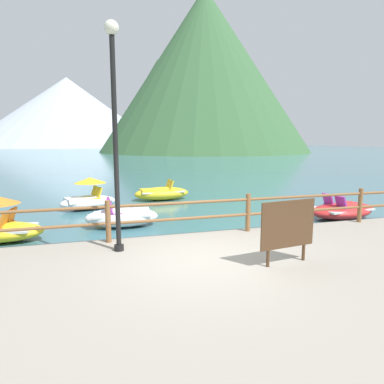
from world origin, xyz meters
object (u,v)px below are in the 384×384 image
at_px(pedal_boat_5, 162,193).
at_px(sign_board, 288,225).
at_px(pedal_boat_1, 342,210).
at_px(lamp_post, 115,118).
at_px(pedal_boat_2, 122,217).
at_px(pedal_boat_0, 88,198).

bearing_deg(pedal_boat_5, sign_board, -86.87).
xyz_separation_m(pedal_boat_1, pedal_boat_5, (-5.29, 5.23, 0.04)).
relative_size(lamp_post, sign_board, 3.78).
xyz_separation_m(sign_board, pedal_boat_2, (-2.59, 5.18, -0.82)).
distance_m(sign_board, pedal_boat_1, 6.42).
xyz_separation_m(pedal_boat_1, pedal_boat_2, (-7.36, 0.96, 0.04)).
height_order(lamp_post, pedal_boat_1, lamp_post).
distance_m(lamp_post, pedal_boat_0, 7.24).
relative_size(sign_board, pedal_boat_0, 0.49).
bearing_deg(pedal_boat_0, lamp_post, -83.95).
bearing_deg(pedal_boat_5, pedal_boat_1, -44.72).
bearing_deg(pedal_boat_2, lamp_post, -95.50).
bearing_deg(pedal_boat_2, pedal_boat_1, -7.43).
xyz_separation_m(lamp_post, sign_board, (2.93, -1.62, -1.96)).
bearing_deg(pedal_boat_0, pedal_boat_1, -25.93).
bearing_deg(pedal_boat_2, pedal_boat_0, 108.57).
bearing_deg(pedal_boat_1, pedal_boat_2, 172.57).
bearing_deg(pedal_boat_2, sign_board, -63.43).
xyz_separation_m(sign_board, pedal_boat_0, (-3.64, 8.31, -0.71)).
height_order(pedal_boat_0, pedal_boat_2, pedal_boat_0).
height_order(lamp_post, pedal_boat_2, lamp_post).
relative_size(pedal_boat_2, pedal_boat_5, 0.92).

